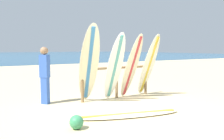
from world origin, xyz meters
name	(u,v)px	position (x,y,z in m)	size (l,w,h in m)	color
ground_plane	(132,111)	(0.00, 0.00, 0.00)	(120.00, 120.00, 0.00)	#D3BC8C
surfboard_rack	(117,76)	(0.49, 1.55, 0.73)	(2.55, 0.09, 1.16)	olive
surfboard_leaning_far_left	(89,65)	(-0.63, 1.29, 1.17)	(0.78, 1.27, 2.33)	beige
surfboard_leaning_left	(114,67)	(0.17, 1.17, 1.06)	(0.57, 1.06, 2.11)	white
surfboard_leaning_center_left	(132,66)	(0.86, 1.24, 1.05)	(0.68, 0.97, 2.11)	beige
surfboard_leaning_center	(149,65)	(1.60, 1.27, 1.06)	(0.51, 0.99, 2.12)	white
surfboard_lying_on_sand	(130,115)	(-0.31, -0.33, 0.04)	(2.63, 1.14, 0.08)	beige
beachgoer_standing	(45,73)	(-1.75, 1.94, 0.93)	(0.30, 0.32, 1.68)	#3359B2
beach_ball	(76,122)	(-1.77, -0.51, 0.15)	(0.29, 0.29, 0.29)	#388C59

